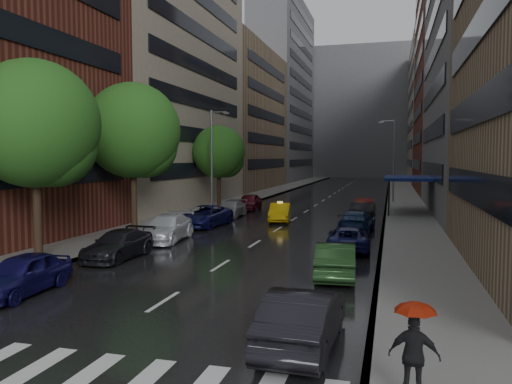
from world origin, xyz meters
The scene contains 18 objects.
ground centered at (0.00, 0.00, 0.00)m, with size 220.00×220.00×0.00m, color gray.
road centered at (0.00, 50.00, 0.01)m, with size 14.00×140.00×0.01m, color black.
sidewalk_left centered at (-9.00, 50.00, 0.07)m, with size 4.00×140.00×0.15m, color gray.
sidewalk_right centered at (9.00, 50.00, 0.07)m, with size 4.00×140.00×0.15m, color gray.
crosswalk centered at (0.20, -2.00, 0.01)m, with size 13.15×2.80×0.01m.
buildings_left centered at (-15.00, 58.79, 15.99)m, with size 8.00×108.00×38.00m.
buildings_right centered at (15.00, 56.70, 15.03)m, with size 8.05×109.10×36.00m.
building_far centered at (0.00, 118.00, 16.00)m, with size 40.00×14.00×32.00m, color slate.
tree_near centered at (-8.60, 8.37, 6.56)m, with size 6.01×6.01×9.58m.
tree_mid centered at (-8.60, 17.55, 6.72)m, with size 6.16×6.16×9.82m.
tree_far centered at (-8.60, 34.11, 5.54)m, with size 5.08×5.08×8.09m.
taxi centered at (-0.76, 26.20, 0.72)m, with size 1.52×4.35×1.43m, color #EFB70C.
parked_cars_left centered at (-5.40, 19.19, 0.75)m, with size 3.01×34.76×1.57m.
parked_cars_right centered at (5.40, 17.53, 0.73)m, with size 2.55×36.80×1.58m.
ped_red_umbrella centered at (8.09, -1.29, 1.33)m, with size 1.05×0.82×2.01m.
street_lamp_left centered at (-7.72, 30.00, 4.89)m, with size 1.74×0.22×9.00m.
street_lamp_right centered at (7.72, 45.00, 4.89)m, with size 1.74×0.22×9.00m.
awning centered at (8.98, 35.00, 3.13)m, with size 4.00×8.00×3.12m.
Camera 1 is at (7.58, -11.58, 5.02)m, focal length 35.00 mm.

